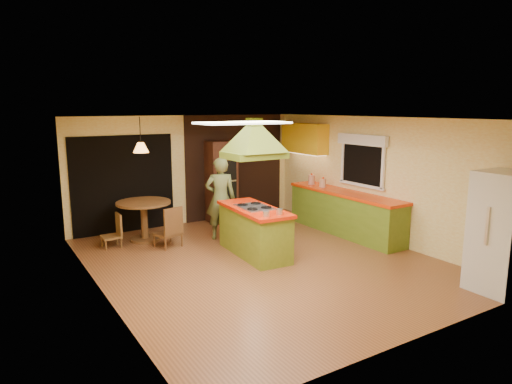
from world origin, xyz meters
TOP-DOWN VIEW (x-y plane):
  - ground at (0.00, 0.00)m, footprint 6.50×6.50m
  - room_walls at (0.00, 0.00)m, footprint 5.50×6.50m
  - ceiling_plane at (0.00, 0.00)m, footprint 6.50×6.50m
  - brick_panel at (1.25, 3.23)m, footprint 2.64×0.03m
  - nook_opening at (-1.50, 3.23)m, footprint 2.20×0.03m
  - right_counter at (2.45, 0.60)m, footprint 0.62×3.05m
  - upper_cabinets at (2.57, 2.20)m, footprint 0.34×1.40m
  - window_right at (2.70, 0.40)m, footprint 0.12×1.35m
  - fluor_panel at (-1.10, -1.20)m, footprint 1.20×0.60m
  - kitchen_island at (0.07, 0.42)m, footprint 0.83×1.82m
  - range_hood at (0.07, 0.42)m, footprint 1.03×0.74m
  - man at (0.02, 1.66)m, footprint 0.73×0.62m
  - refrigerator at (2.26, -2.91)m, footprint 0.74×0.70m
  - wall_oven at (0.71, 2.95)m, footprint 0.66×0.63m
  - dining_table at (-1.36, 2.37)m, footprint 1.09×1.09m
  - chair_left at (-2.06, 2.27)m, footprint 0.36×0.36m
  - chair_near at (-1.11, 1.72)m, footprint 0.54×0.54m
  - pendant_lamp at (-1.36, 2.37)m, footprint 0.40×0.40m
  - canister_large at (2.40, 1.68)m, footprint 0.19×0.19m
  - canister_medium at (2.40, 1.27)m, footprint 0.16×0.16m
  - canister_small at (2.40, 1.31)m, footprint 0.11×0.11m

SIDE VIEW (x-z plane):
  - ground at x=0.00m, z-range 0.00..0.00m
  - chair_left at x=-2.06m, z-range 0.00..0.65m
  - chair_near at x=-1.11m, z-range 0.00..0.81m
  - kitchen_island at x=0.07m, z-range 0.00..0.90m
  - right_counter at x=2.45m, z-range 0.00..0.92m
  - dining_table at x=-1.36m, z-range 0.17..0.98m
  - man at x=0.02m, z-range 0.00..1.70m
  - refrigerator at x=2.26m, z-range 0.00..1.79m
  - wall_oven at x=0.71m, z-range 0.00..1.91m
  - canister_small at x=2.40m, z-range 0.92..1.07m
  - canister_medium at x=2.40m, z-range 0.92..1.11m
  - canister_large at x=2.40m, z-range 0.92..1.14m
  - nook_opening at x=-1.50m, z-range 0.00..2.10m
  - room_walls at x=0.00m, z-range -2.00..4.50m
  - brick_panel at x=1.25m, z-range 0.00..2.50m
  - window_right at x=2.70m, z-range 1.24..2.30m
  - pendant_lamp at x=-1.36m, z-range 1.80..2.00m
  - upper_cabinets at x=2.57m, z-range 1.60..2.30m
  - range_hood at x=0.07m, z-range 1.85..2.65m
  - fluor_panel at x=-1.10m, z-range 2.47..2.50m
  - ceiling_plane at x=0.00m, z-range 2.50..2.50m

